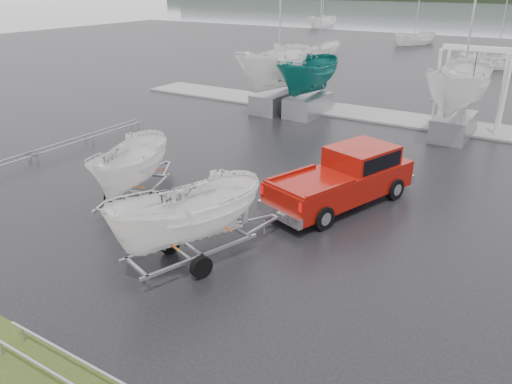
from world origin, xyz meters
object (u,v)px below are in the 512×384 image
at_px(boat_hoist, 473,76).
at_px(pickup_truck, 347,176).
at_px(trailer_parked, 128,128).
at_px(trailer_hitched, 186,167).

bearing_deg(boat_hoist, pickup_truck, -97.82).
relative_size(pickup_truck, trailer_parked, 1.20).
relative_size(pickup_truck, trailer_hitched, 1.16).
xyz_separation_m(pickup_truck, boat_hoist, (1.63, 11.86, 1.70)).
bearing_deg(trailer_hitched, pickup_truck, 90.00).
xyz_separation_m(trailer_parked, boat_hoist, (7.67, 15.86, -0.02)).
height_order(trailer_hitched, boat_hoist, trailer_hitched).
xyz_separation_m(pickup_truck, trailer_hitched, (-2.00, -5.97, 1.79)).
bearing_deg(trailer_parked, pickup_truck, 13.86).
distance_m(pickup_truck, trailer_parked, 7.44).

